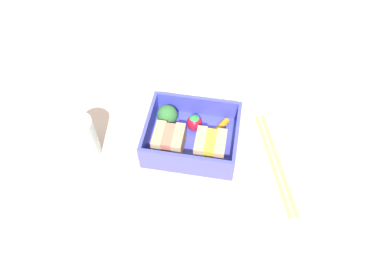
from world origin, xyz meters
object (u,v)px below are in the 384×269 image
(sandwich_left, at_px, (210,147))
(sandwich_center_left, at_px, (169,141))
(chopstick_pair, at_px, (276,162))
(folded_napkin, at_px, (198,86))
(carrot_stick_far_left, at_px, (220,127))
(drinking_glass, at_px, (81,138))
(strawberry_far_left, at_px, (197,123))
(broccoli_floret, at_px, (167,115))

(sandwich_left, relative_size, sandwich_center_left, 1.00)
(chopstick_pair, xyz_separation_m, folded_napkin, (0.16, -0.16, -0.00))
(sandwich_center_left, xyz_separation_m, chopstick_pair, (-0.19, -0.01, -0.03))
(carrot_stick_far_left, bearing_deg, sandwich_left, 78.61)
(drinking_glass, bearing_deg, sandwich_center_left, -170.64)
(strawberry_far_left, bearing_deg, drinking_glass, 22.25)
(sandwich_center_left, bearing_deg, broccoli_floret, -75.24)
(sandwich_left, distance_m, broccoli_floret, 0.10)
(sandwich_center_left, xyz_separation_m, folded_napkin, (-0.02, -0.17, -0.03))
(sandwich_left, relative_size, folded_napkin, 0.46)
(sandwich_left, xyz_separation_m, drinking_glass, (0.22, 0.02, 0.01))
(sandwich_left, distance_m, sandwich_center_left, 0.07)
(strawberry_far_left, distance_m, drinking_glass, 0.20)
(folded_napkin, bearing_deg, chopstick_pair, 135.84)
(strawberry_far_left, bearing_deg, sandwich_left, 121.51)
(sandwich_left, relative_size, carrot_stick_far_left, 1.25)
(drinking_glass, bearing_deg, chopstick_pair, -174.46)
(carrot_stick_far_left, relative_size, folded_napkin, 0.37)
(sandwich_center_left, bearing_deg, sandwich_left, 180.00)
(sandwich_center_left, relative_size, carrot_stick_far_left, 1.25)
(sandwich_center_left, distance_m, chopstick_pair, 0.19)
(sandwich_center_left, xyz_separation_m, carrot_stick_far_left, (-0.08, -0.06, -0.02))
(chopstick_pair, bearing_deg, drinking_glass, 5.54)
(sandwich_center_left, xyz_separation_m, broccoli_floret, (0.01, -0.05, 0.00))
(sandwich_left, relative_size, strawberry_far_left, 1.49)
(carrot_stick_far_left, xyz_separation_m, strawberry_far_left, (0.04, 0.01, 0.01))
(broccoli_floret, height_order, folded_napkin, broccoli_floret)
(sandwich_left, distance_m, carrot_stick_far_left, 0.06)
(sandwich_center_left, distance_m, carrot_stick_far_left, 0.10)
(broccoli_floret, bearing_deg, chopstick_pair, 167.63)
(sandwich_left, height_order, carrot_stick_far_left, sandwich_left)
(drinking_glass, height_order, folded_napkin, drinking_glass)
(broccoli_floret, bearing_deg, folded_napkin, -108.34)
(broccoli_floret, bearing_deg, strawberry_far_left, 179.69)
(sandwich_left, bearing_deg, broccoli_floret, -31.56)
(sandwich_left, distance_m, strawberry_far_left, 0.06)
(sandwich_left, height_order, sandwich_center_left, same)
(sandwich_left, relative_size, broccoli_floret, 1.13)
(sandwich_center_left, distance_m, broccoli_floret, 0.05)
(folded_napkin, bearing_deg, carrot_stick_far_left, 118.25)
(sandwich_center_left, height_order, folded_napkin, sandwich_center_left)
(sandwich_left, xyz_separation_m, sandwich_center_left, (0.07, 0.00, 0.00))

